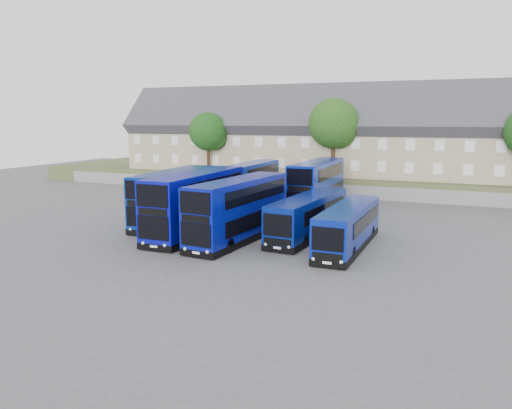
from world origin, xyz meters
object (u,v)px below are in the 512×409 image
at_px(dd_front_mid, 196,204).
at_px(tree_west, 209,133).
at_px(dd_front_left, 174,198).
at_px(tree_mid, 335,125).
at_px(coach_east_a, 308,217).

height_order(dd_front_mid, tree_west, tree_west).
xyz_separation_m(dd_front_left, tree_mid, (8.66, 20.78, 5.88)).
relative_size(dd_front_mid, tree_mid, 1.30).
xyz_separation_m(dd_front_left, coach_east_a, (12.00, -0.36, -0.68)).
bearing_deg(coach_east_a, dd_front_mid, -158.49).
relative_size(dd_front_left, tree_west, 1.48).
bearing_deg(dd_front_left, dd_front_mid, -41.59).
height_order(dd_front_mid, tree_mid, tree_mid).
xyz_separation_m(tree_west, tree_mid, (16.00, 0.50, 1.02)).
relative_size(dd_front_mid, coach_east_a, 1.04).
distance_m(dd_front_left, tree_west, 22.11).
bearing_deg(dd_front_mid, tree_mid, 77.74).
relative_size(dd_front_left, dd_front_mid, 0.95).
distance_m(dd_front_left, tree_mid, 23.26).
relative_size(tree_west, tree_mid, 0.83).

